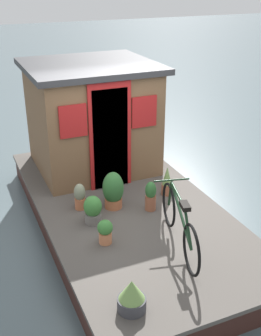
% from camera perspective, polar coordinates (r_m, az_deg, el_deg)
% --- Properties ---
extents(ground_plane, '(60.00, 60.00, 0.00)m').
position_cam_1_polar(ground_plane, '(6.92, -0.66, -7.81)').
color(ground_plane, '#4C5B60').
extents(houseboat_deck, '(5.34, 2.66, 0.43)m').
position_cam_1_polar(houseboat_deck, '(6.81, -0.67, -6.30)').
color(houseboat_deck, '#4C4742').
rests_on(houseboat_deck, ground_plane).
extents(houseboat_cabin, '(2.05, 2.21, 1.92)m').
position_cam_1_polar(houseboat_cabin, '(7.65, -5.28, 6.99)').
color(houseboat_cabin, brown).
rests_on(houseboat_cabin, houseboat_deck).
extents(bicycle, '(1.69, 0.58, 0.77)m').
position_cam_1_polar(bicycle, '(5.57, 6.63, -7.39)').
color(bicycle, black).
rests_on(bicycle, houseboat_deck).
extents(potted_plant_succulent, '(0.26, 0.26, 0.43)m').
position_cam_1_polar(potted_plant_succulent, '(6.13, -5.13, -5.64)').
color(potted_plant_succulent, slate).
rests_on(potted_plant_succulent, houseboat_deck).
extents(potted_plant_lavender, '(0.21, 0.21, 0.35)m').
position_cam_1_polar(potted_plant_lavender, '(5.70, -3.46, -8.53)').
color(potted_plant_lavender, '#C6754C').
rests_on(potted_plant_lavender, houseboat_deck).
extents(potted_plant_basil, '(0.17, 0.17, 0.49)m').
position_cam_1_polar(potted_plant_basil, '(6.87, 4.96, -1.84)').
color(potted_plant_basil, '#935138').
rests_on(potted_plant_basil, houseboat_deck).
extents(potted_plant_ivy, '(0.17, 0.17, 0.48)m').
position_cam_1_polar(potted_plant_ivy, '(6.42, 2.75, -3.80)').
color(potted_plant_ivy, '#935138').
rests_on(potted_plant_ivy, houseboat_deck).
extents(potted_plant_thyme, '(0.33, 0.33, 0.60)m').
position_cam_1_polar(potted_plant_thyme, '(6.45, -2.36, -3.06)').
color(potted_plant_thyme, '#B2603D').
rests_on(potted_plant_thyme, houseboat_deck).
extents(potted_plant_rosemary, '(0.32, 0.32, 0.39)m').
position_cam_1_polar(potted_plant_rosemary, '(4.71, 0.16, -16.99)').
color(potted_plant_rosemary, '#38383D').
rests_on(potted_plant_rosemary, houseboat_deck).
extents(potted_plant_mint, '(0.18, 0.18, 0.43)m').
position_cam_1_polar(potted_plant_mint, '(6.49, -6.89, -3.83)').
color(potted_plant_mint, '#B2603D').
rests_on(potted_plant_mint, houseboat_deck).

